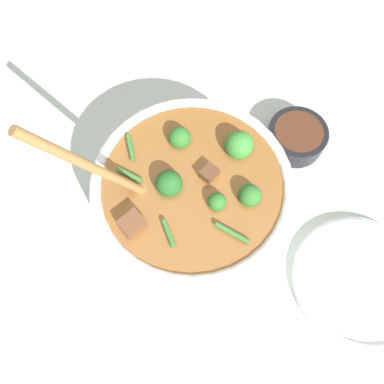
{
  "coord_description": "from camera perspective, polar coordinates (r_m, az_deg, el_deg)",
  "views": [
    {
      "loc": [
        0.08,
        -0.2,
        0.57
      ],
      "look_at": [
        0.0,
        0.0,
        0.07
      ],
      "focal_mm": 35.0,
      "sensor_mm": 36.0,
      "label": 1
    }
  ],
  "objects": [
    {
      "name": "ground_plane",
      "position": [
        0.61,
        0.0,
        -2.66
      ],
      "size": [
        4.0,
        4.0,
        0.0
      ],
      "primitive_type": "plane",
      "color": "#ADBCAD"
    },
    {
      "name": "stew_bowl",
      "position": [
        0.55,
        -0.0,
        -0.35
      ],
      "size": [
        0.3,
        0.28,
        0.27
      ],
      "color": "white",
      "rests_on": "ground_plane"
    },
    {
      "name": "condiment_bowl",
      "position": [
        0.67,
        15.62,
        8.17
      ],
      "size": [
        0.1,
        0.1,
        0.04
      ],
      "color": "black",
      "rests_on": "ground_plane"
    },
    {
      "name": "empty_plate",
      "position": [
        0.62,
        24.28,
        -12.25
      ],
      "size": [
        0.2,
        0.2,
        0.02
      ],
      "color": "white",
      "rests_on": "ground_plane"
    }
  ]
}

